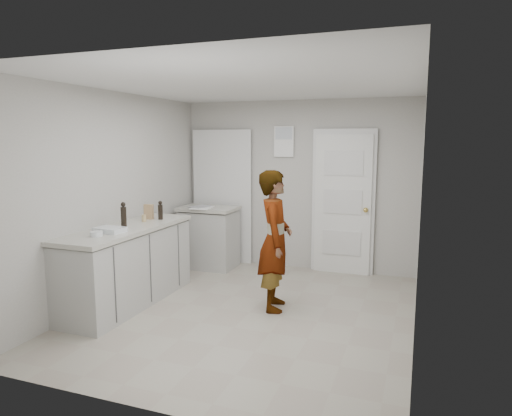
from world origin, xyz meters
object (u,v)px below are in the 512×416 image
at_px(person, 275,240).
at_px(oil_cruet_a, 160,211).
at_px(cake_mix_box, 149,212).
at_px(baking_dish, 110,230).
at_px(spice_jar, 144,218).
at_px(oil_cruet_b, 124,215).
at_px(egg_bowl, 96,234).

xyz_separation_m(person, oil_cruet_a, (-1.56, 0.12, 0.24)).
xyz_separation_m(person, cake_mix_box, (-1.71, 0.09, 0.22)).
distance_m(person, baking_dish, 1.82).
height_order(person, spice_jar, person).
distance_m(oil_cruet_b, baking_dish, 0.32).
bearing_deg(person, baking_dish, 101.50).
distance_m(person, egg_bowl, 1.93).
height_order(cake_mix_box, oil_cruet_b, oil_cruet_b).
bearing_deg(cake_mix_box, person, -10.77).
relative_size(person, oil_cruet_a, 6.66).
relative_size(person, oil_cruet_b, 5.41).
distance_m(cake_mix_box, oil_cruet_a, 0.16).
xyz_separation_m(person, oil_cruet_b, (-1.67, -0.49, 0.27)).
relative_size(cake_mix_box, egg_bowl, 1.46).
bearing_deg(oil_cruet_a, cake_mix_box, -167.82).
relative_size(oil_cruet_a, oil_cruet_b, 0.81).
bearing_deg(oil_cruet_b, baking_dish, -83.98).
height_order(oil_cruet_a, oil_cruet_b, oil_cruet_b).
distance_m(spice_jar, oil_cruet_b, 0.41).
bearing_deg(oil_cruet_a, person, -4.36).
distance_m(spice_jar, baking_dish, 0.69).
relative_size(cake_mix_box, oil_cruet_a, 0.79).
relative_size(person, egg_bowl, 12.30).
xyz_separation_m(spice_jar, baking_dish, (0.03, -0.69, -0.02)).
relative_size(baking_dish, egg_bowl, 2.51).
relative_size(person, baking_dish, 4.89).
distance_m(baking_dish, egg_bowl, 0.22).
bearing_deg(oil_cruet_b, egg_bowl, -86.42).
xyz_separation_m(oil_cruet_a, oil_cruet_b, (-0.11, -0.61, 0.03)).
bearing_deg(cake_mix_box, spice_jar, -83.89).
height_order(spice_jar, oil_cruet_a, oil_cruet_a).
bearing_deg(spice_jar, person, 3.13).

